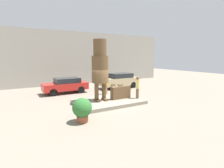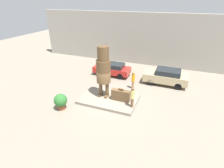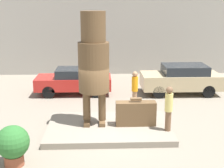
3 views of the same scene
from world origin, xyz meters
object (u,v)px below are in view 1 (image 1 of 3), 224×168
at_px(giant_suitcase, 121,92).
at_px(worker_hivis, 106,84).
at_px(planter_pot, 82,109).
at_px(parked_car_tan, 119,80).
at_px(parked_car_red, 66,85).
at_px(tourist, 138,86).
at_px(statue_figure, 100,65).

bearing_deg(giant_suitcase, worker_hivis, 84.45).
bearing_deg(worker_hivis, planter_pot, -128.68).
bearing_deg(giant_suitcase, parked_car_tan, 58.41).
height_order(parked_car_red, worker_hivis, worker_hivis).
distance_m(giant_suitcase, tourist, 1.38).
bearing_deg(tourist, parked_car_red, 124.12).
xyz_separation_m(statue_figure, giant_suitcase, (1.62, -0.22, -2.09)).
distance_m(giant_suitcase, parked_car_tan, 5.90).
height_order(tourist, parked_car_tan, tourist).
bearing_deg(statue_figure, parked_car_red, 103.17).
relative_size(giant_suitcase, tourist, 0.91).
relative_size(giant_suitcase, parked_car_red, 0.38).
distance_m(statue_figure, tourist, 3.32).
bearing_deg(parked_car_red, worker_hivis, 142.74).
xyz_separation_m(parked_car_tan, worker_hivis, (-2.81, -2.16, 0.10)).
bearing_deg(parked_car_tan, giant_suitcase, 58.41).
bearing_deg(parked_car_red, planter_pot, 80.50).
height_order(tourist, planter_pot, tourist).
bearing_deg(planter_pot, giant_suitcase, 32.30).
relative_size(parked_car_red, planter_pot, 3.14).
bearing_deg(planter_pot, worker_hivis, 51.32).
distance_m(parked_car_red, planter_pot, 7.88).
height_order(statue_figure, planter_pot, statue_figure).
height_order(parked_car_red, parked_car_tan, parked_car_tan).
xyz_separation_m(tourist, worker_hivis, (-0.87, 3.47, -0.21)).
distance_m(statue_figure, giant_suitcase, 2.65).
bearing_deg(tourist, statue_figure, 163.26).
bearing_deg(parked_car_tan, worker_hivis, 37.53).
xyz_separation_m(statue_figure, planter_pot, (-2.46, -2.80, -2.07)).
bearing_deg(worker_hivis, tourist, -75.93).
bearing_deg(statue_figure, tourist, -16.74).
height_order(statue_figure, parked_car_red, statue_figure).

